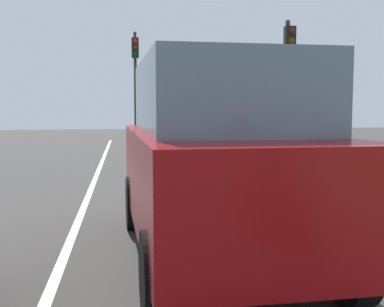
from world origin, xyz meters
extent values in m
plane|color=#383533|center=(0.00, 14.00, 0.00)|extent=(60.00, 60.00, 0.00)
cube|color=silver|center=(-0.70, 14.00, 0.00)|extent=(0.12, 32.00, 0.01)
cube|color=silver|center=(3.60, 14.00, 0.00)|extent=(0.12, 32.00, 0.01)
cube|color=#9E9B93|center=(4.10, 14.00, 0.06)|extent=(0.24, 48.00, 0.12)
cube|color=maroon|center=(1.08, 9.29, 0.93)|extent=(2.05, 4.56, 1.10)
cube|color=slate|center=(1.08, 9.14, 1.88)|extent=(1.79, 2.76, 0.80)
cylinder|color=black|center=(0.15, 10.79, 0.38)|extent=(0.25, 0.77, 0.76)
cylinder|color=black|center=(1.90, 10.85, 0.38)|extent=(0.25, 0.77, 0.76)
cylinder|color=black|center=(0.26, 7.73, 0.38)|extent=(0.25, 0.77, 0.76)
cylinder|color=black|center=(2.00, 7.79, 0.38)|extent=(0.25, 0.77, 0.76)
cylinder|color=#2D2D2D|center=(5.01, 18.11, 2.20)|extent=(0.14, 0.14, 4.40)
cube|color=black|center=(5.01, 17.91, 3.75)|extent=(0.32, 0.24, 0.90)
sphere|color=#3F0F0F|center=(5.01, 17.78, 4.03)|extent=(0.20, 0.20, 0.20)
sphere|color=#382B0C|center=(5.01, 17.78, 3.75)|extent=(0.20, 0.20, 0.20)
sphere|color=green|center=(5.01, 17.78, 3.47)|extent=(0.20, 0.20, 0.20)
cylinder|color=#2D2D2D|center=(0.58, 26.17, 2.61)|extent=(0.14, 0.14, 5.22)
cube|color=black|center=(0.58, 25.97, 4.48)|extent=(0.32, 0.24, 0.90)
sphere|color=red|center=(0.58, 25.84, 4.76)|extent=(0.20, 0.20, 0.20)
sphere|color=#382B0C|center=(0.58, 25.84, 4.48)|extent=(0.20, 0.20, 0.20)
sphere|color=black|center=(0.58, 25.84, 4.20)|extent=(0.20, 0.20, 0.20)
camera|label=1|loc=(0.02, 3.96, 1.75)|focal=44.35mm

